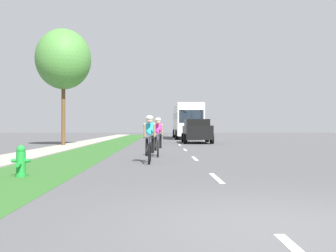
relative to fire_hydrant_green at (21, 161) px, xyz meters
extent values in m
plane|color=#4C4C4F|center=(4.67, 15.28, -0.37)|extent=(120.00, 120.00, 0.00)
cube|color=#2D6026|center=(0.00, 15.28, -0.37)|extent=(2.55, 70.00, 0.01)
cube|color=#9E998E|center=(-2.25, 15.28, -0.37)|extent=(1.96, 70.00, 0.10)
cube|color=white|center=(4.67, -0.32, -0.37)|extent=(0.12, 1.80, 0.01)
cube|color=white|center=(4.67, 5.28, -0.37)|extent=(0.12, 1.80, 0.01)
cube|color=white|center=(4.67, 10.88, -0.37)|extent=(0.12, 1.80, 0.01)
cube|color=white|center=(4.67, 16.48, -0.37)|extent=(0.12, 1.80, 0.01)
cube|color=white|center=(4.67, 22.08, -0.37)|extent=(0.12, 1.80, 0.01)
cube|color=white|center=(4.67, 27.68, -0.37)|extent=(0.12, 1.80, 0.01)
cube|color=white|center=(4.67, 33.28, -0.37)|extent=(0.12, 1.80, 0.01)
cube|color=white|center=(4.67, 38.88, -0.37)|extent=(0.12, 1.80, 0.01)
cube|color=white|center=(4.67, 44.48, -0.37)|extent=(0.12, 1.80, 0.01)
cylinder|color=#1E8C33|center=(0.00, 0.01, -0.34)|extent=(0.28, 0.28, 0.06)
cylinder|color=#1E8C33|center=(0.00, 0.01, -0.04)|extent=(0.22, 0.22, 0.55)
sphere|color=#1E8C33|center=(0.00, 0.01, 0.29)|extent=(0.21, 0.21, 0.21)
cylinder|color=#1E8C33|center=(-0.16, 0.01, 0.02)|extent=(0.12, 0.09, 0.09)
cylinder|color=#1E8C33|center=(0.16, 0.01, 0.02)|extent=(0.12, 0.09, 0.09)
cylinder|color=#1E8C33|center=(0.00, -0.16, -0.06)|extent=(0.11, 0.14, 0.11)
torus|color=black|center=(3.00, 4.06, -0.03)|extent=(0.06, 0.68, 0.68)
torus|color=black|center=(3.00, 3.02, -0.03)|extent=(0.06, 0.68, 0.68)
cylinder|color=#23389E|center=(3.00, 3.44, 0.15)|extent=(0.04, 0.59, 0.43)
cylinder|color=#23389E|center=(3.00, 3.72, 0.25)|extent=(0.04, 0.04, 0.55)
cylinder|color=#23389E|center=(3.00, 3.49, 0.48)|extent=(0.03, 0.55, 0.03)
cylinder|color=black|center=(3.00, 3.04, 0.49)|extent=(0.42, 0.02, 0.02)
ellipsoid|color=#26A5CC|center=(3.00, 3.56, 0.81)|extent=(0.30, 0.54, 0.63)
sphere|color=tan|center=(3.00, 3.28, 1.05)|extent=(0.20, 0.20, 0.20)
ellipsoid|color=white|center=(3.00, 3.28, 1.13)|extent=(0.24, 0.28, 0.16)
cylinder|color=tan|center=(2.84, 3.28, 0.73)|extent=(0.07, 0.26, 0.45)
cylinder|color=tan|center=(3.16, 3.28, 0.73)|extent=(0.07, 0.26, 0.45)
cylinder|color=black|center=(2.90, 3.64, 0.15)|extent=(0.10, 0.30, 0.60)
cylinder|color=black|center=(3.10, 3.59, 0.25)|extent=(0.10, 0.25, 0.61)
torus|color=black|center=(3.26, 7.01, -0.03)|extent=(0.06, 0.68, 0.68)
torus|color=black|center=(3.26, 5.97, -0.03)|extent=(0.06, 0.68, 0.68)
cylinder|color=#23389E|center=(3.26, 6.39, 0.15)|extent=(0.04, 0.59, 0.43)
cylinder|color=#23389E|center=(3.26, 6.67, 0.25)|extent=(0.04, 0.04, 0.55)
cylinder|color=#23389E|center=(3.26, 6.44, 0.48)|extent=(0.03, 0.55, 0.03)
cylinder|color=black|center=(3.26, 5.99, 0.49)|extent=(0.42, 0.02, 0.02)
ellipsoid|color=#CC2D8C|center=(3.26, 6.51, 0.81)|extent=(0.30, 0.54, 0.63)
sphere|color=tan|center=(3.26, 6.23, 1.05)|extent=(0.20, 0.20, 0.20)
ellipsoid|color=white|center=(3.26, 6.23, 1.13)|extent=(0.24, 0.28, 0.16)
cylinder|color=tan|center=(3.10, 6.23, 0.73)|extent=(0.07, 0.26, 0.45)
cylinder|color=tan|center=(3.42, 6.23, 0.73)|extent=(0.07, 0.26, 0.45)
cylinder|color=black|center=(3.16, 6.59, 0.15)|extent=(0.10, 0.30, 0.60)
cylinder|color=black|center=(3.36, 6.54, 0.25)|extent=(0.10, 0.25, 0.61)
cube|color=black|center=(6.13, 19.54, 0.44)|extent=(1.90, 4.70, 1.00)
cube|color=black|center=(6.13, 19.74, 1.16)|extent=(1.71, 2.91, 0.52)
cube|color=#1E2833|center=(6.13, 18.48, 1.04)|extent=(1.56, 0.08, 0.44)
cylinder|color=black|center=(5.18, 18.13, -0.01)|extent=(0.25, 0.72, 0.72)
cylinder|color=black|center=(7.08, 18.13, -0.01)|extent=(0.25, 0.72, 0.72)
cylinder|color=black|center=(5.18, 20.95, -0.01)|extent=(0.25, 0.72, 0.72)
cylinder|color=black|center=(7.08, 20.95, -0.01)|extent=(0.25, 0.72, 0.72)
cube|color=silver|center=(6.20, 31.30, 1.56)|extent=(2.50, 11.60, 3.10)
cube|color=#1E2833|center=(6.20, 31.30, 1.96)|extent=(2.52, 10.67, 0.64)
cube|color=#1E2833|center=(6.20, 25.53, 1.81)|extent=(2.25, 0.06, 1.20)
cylinder|color=black|center=(4.95, 27.53, 0.11)|extent=(0.28, 0.96, 0.96)
cylinder|color=black|center=(7.45, 27.53, 0.11)|extent=(0.28, 0.96, 0.96)
cylinder|color=black|center=(4.95, 34.49, 0.11)|extent=(0.28, 0.96, 0.96)
cylinder|color=black|center=(7.45, 34.49, 0.11)|extent=(0.28, 0.96, 0.96)
cylinder|color=brown|center=(-2.84, 15.28, 1.70)|extent=(0.24, 0.24, 4.15)
ellipsoid|color=#478438|center=(-2.84, 15.28, 5.18)|extent=(3.50, 3.50, 3.85)
camera|label=1|loc=(3.35, -9.24, 0.82)|focal=40.84mm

